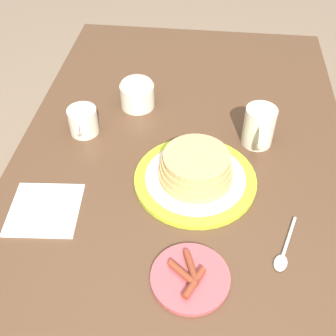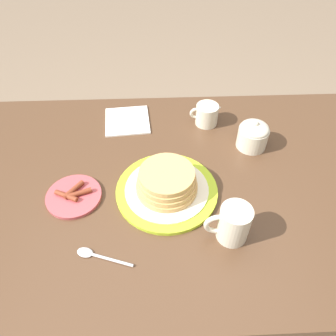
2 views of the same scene
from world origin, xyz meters
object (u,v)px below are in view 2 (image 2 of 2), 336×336
side_plate_bacon (74,196)px  sugar_bowl (253,135)px  coffee_mug (233,223)px  creamer_pitcher (207,114)px  pancake_plate (167,185)px  napkin (127,121)px  spoon (95,255)px

side_plate_bacon → sugar_bowl: size_ratio=1.56×
coffee_mug → creamer_pitcher: coffee_mug is taller
pancake_plate → napkin: 0.34m
pancake_plate → side_plate_bacon: 0.26m
creamer_pitcher → spoon: creamer_pitcher is taller
sugar_bowl → napkin: bearing=-19.2°
spoon → napkin: bearing=-96.1°
sugar_bowl → spoon: 0.58m
sugar_bowl → napkin: size_ratio=0.60×
sugar_bowl → spoon: bearing=39.2°
coffee_mug → sugar_bowl: bearing=-110.6°
pancake_plate → coffee_mug: size_ratio=2.53×
creamer_pitcher → spoon: bearing=56.3°
creamer_pitcher → sugar_bowl: 0.17m
pancake_plate → side_plate_bacon: pancake_plate is taller
napkin → creamer_pitcher: bearing=175.9°
coffee_mug → spoon: (0.33, 0.04, -0.05)m
napkin → spoon: size_ratio=1.15×
creamer_pitcher → sugar_bowl: sugar_bowl is taller
side_plate_bacon → spoon: bearing=113.3°
sugar_bowl → napkin: (0.40, -0.14, -0.04)m
creamer_pitcher → napkin: creamer_pitcher is taller
side_plate_bacon → coffee_mug: bearing=161.4°
pancake_plate → side_plate_bacon: bearing=1.7°
side_plate_bacon → creamer_pitcher: (-0.40, -0.31, 0.03)m
creamer_pitcher → coffee_mug: bearing=90.7°
coffee_mug → napkin: size_ratio=0.69×
creamer_pitcher → spoon: size_ratio=0.77×
coffee_mug → spoon: bearing=7.5°
side_plate_bacon → spoon: size_ratio=1.08×
side_plate_bacon → sugar_bowl: bearing=-160.5°
pancake_plate → spoon: pancake_plate is taller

